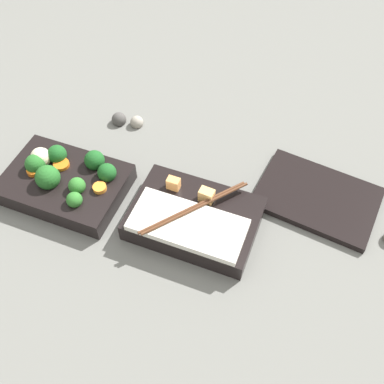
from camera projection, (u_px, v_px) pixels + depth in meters
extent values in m
plane|color=slate|center=(137.00, 206.00, 0.81)|extent=(3.00, 3.00, 0.00)
cube|color=black|center=(65.00, 184.00, 0.81)|extent=(0.21, 0.15, 0.04)
sphere|color=#236023|center=(48.00, 177.00, 0.78)|extent=(0.04, 0.04, 0.04)
sphere|color=#19511E|center=(95.00, 160.00, 0.81)|extent=(0.04, 0.04, 0.04)
sphere|color=#19511E|center=(107.00, 173.00, 0.79)|extent=(0.03, 0.03, 0.03)
sphere|color=#19511E|center=(57.00, 154.00, 0.82)|extent=(0.04, 0.04, 0.04)
sphere|color=#236023|center=(35.00, 164.00, 0.80)|extent=(0.04, 0.04, 0.04)
sphere|color=#2D7028|center=(77.00, 186.00, 0.78)|extent=(0.03, 0.03, 0.03)
sphere|color=#2D7028|center=(74.00, 200.00, 0.76)|extent=(0.03, 0.03, 0.03)
cylinder|color=orange|center=(61.00, 164.00, 0.81)|extent=(0.04, 0.04, 0.01)
cylinder|color=orange|center=(34.00, 171.00, 0.80)|extent=(0.03, 0.03, 0.01)
cylinder|color=orange|center=(100.00, 188.00, 0.78)|extent=(0.03, 0.03, 0.01)
sphere|color=beige|center=(41.00, 157.00, 0.81)|extent=(0.04, 0.04, 0.04)
cube|color=black|center=(195.00, 218.00, 0.77)|extent=(0.21, 0.15, 0.04)
cube|color=silver|center=(188.00, 225.00, 0.73)|extent=(0.19, 0.09, 0.01)
cube|color=#F4A356|center=(173.00, 183.00, 0.78)|extent=(0.02, 0.02, 0.02)
cube|color=#EAB266|center=(207.00, 195.00, 0.76)|extent=(0.03, 0.02, 0.02)
cylinder|color=#56331E|center=(196.00, 209.00, 0.74)|extent=(0.13, 0.16, 0.01)
cylinder|color=#56331E|center=(194.00, 206.00, 0.74)|extent=(0.13, 0.16, 0.01)
cube|color=black|center=(317.00, 197.00, 0.81)|extent=(0.23, 0.17, 0.01)
sphere|color=#474442|center=(119.00, 119.00, 0.93)|extent=(0.03, 0.03, 0.03)
sphere|color=gray|center=(137.00, 122.00, 0.93)|extent=(0.03, 0.03, 0.03)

